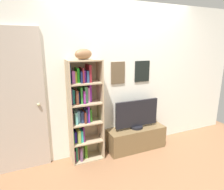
# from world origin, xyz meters

# --- Properties ---
(ground) EXTENTS (5.20, 5.20, 0.04)m
(ground) POSITION_xyz_m (0.00, 0.00, -0.02)
(ground) COLOR #895F40
(back_wall) EXTENTS (4.80, 0.08, 2.45)m
(back_wall) POSITION_xyz_m (0.00, 1.13, 1.23)
(back_wall) COLOR silver
(back_wall) RESTS_ON ground
(bookshelf) EXTENTS (0.50, 0.28, 1.58)m
(bookshelf) POSITION_xyz_m (-0.76, 0.99, 0.80)
(bookshelf) COLOR tan
(bookshelf) RESTS_ON ground
(football) EXTENTS (0.32, 0.25, 0.15)m
(football) POSITION_xyz_m (-0.72, 0.96, 1.65)
(football) COLOR #8A5F3F
(football) RESTS_ON bookshelf
(tv_stand) EXTENTS (1.02, 0.36, 0.38)m
(tv_stand) POSITION_xyz_m (0.17, 0.92, 0.19)
(tv_stand) COLOR brown
(tv_stand) RESTS_ON ground
(television) EXTENTS (0.78, 0.22, 0.50)m
(television) POSITION_xyz_m (0.17, 0.92, 0.63)
(television) COLOR black
(television) RESTS_ON tv_stand
(door) EXTENTS (0.84, 0.09, 2.02)m
(door) POSITION_xyz_m (-1.69, 1.08, 1.01)
(door) COLOR #B5A495
(door) RESTS_ON ground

